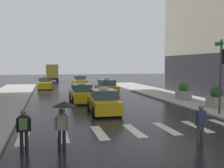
% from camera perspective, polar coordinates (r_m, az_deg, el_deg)
% --- Properties ---
extents(ground_plane, '(160.00, 160.00, 0.00)m').
position_cam_1_polar(ground_plane, '(11.02, 9.89, -13.62)').
color(ground_plane, black).
extents(crosswalk_markings, '(11.30, 2.80, 0.01)m').
position_cam_1_polar(crosswalk_markings, '(13.70, 4.76, -9.97)').
color(crosswalk_markings, silver).
rests_on(crosswalk_markings, ground).
extents(traffic_light_pole, '(0.44, 0.84, 4.80)m').
position_cam_1_polar(traffic_light_pole, '(18.40, 22.74, 3.59)').
color(traffic_light_pole, '#47474C').
rests_on(traffic_light_pole, curb_right).
extents(taxi_lead, '(2.06, 4.60, 1.80)m').
position_cam_1_polar(taxi_lead, '(18.49, -1.85, -3.95)').
color(taxi_lead, yellow).
rests_on(taxi_lead, ground).
extents(taxi_second, '(1.95, 4.55, 1.80)m').
position_cam_1_polar(taxi_second, '(23.76, -6.63, -2.14)').
color(taxi_second, yellow).
rests_on(taxi_second, ground).
extents(taxi_third, '(2.10, 4.62, 1.80)m').
position_cam_1_polar(taxi_third, '(30.09, -1.17, -0.77)').
color(taxi_third, gold).
rests_on(taxi_third, ground).
extents(taxi_fourth, '(1.99, 4.57, 1.80)m').
position_cam_1_polar(taxi_fourth, '(37.22, -14.32, 0.07)').
color(taxi_fourth, yellow).
rests_on(taxi_fourth, ground).
extents(taxi_fifth, '(2.00, 4.57, 1.80)m').
position_cam_1_polar(taxi_fifth, '(41.74, -7.02, 0.62)').
color(taxi_fifth, yellow).
rests_on(taxi_fifth, ground).
extents(box_truck, '(2.36, 7.57, 3.35)m').
position_cam_1_polar(box_truck, '(52.93, -12.83, 2.53)').
color(box_truck, '#2D2D2D').
rests_on(box_truck, ground).
extents(pedestrian_with_umbrella, '(0.96, 0.96, 1.94)m').
position_cam_1_polar(pedestrian_with_umbrella, '(10.50, -10.48, -5.99)').
color(pedestrian_with_umbrella, black).
rests_on(pedestrian_with_umbrella, ground).
extents(pedestrian_with_backpack, '(0.55, 0.43, 1.65)m').
position_cam_1_polar(pedestrian_with_backpack, '(10.72, -18.58, -8.91)').
color(pedestrian_with_backpack, black).
rests_on(pedestrian_with_backpack, ground).
extents(pedestrian_plain_coat, '(0.55, 0.24, 1.65)m').
position_cam_1_polar(pedestrian_plain_coat, '(11.92, 18.62, -7.74)').
color(pedestrian_plain_coat, '#473D33').
rests_on(pedestrian_plain_coat, ground).
extents(planter_near_corner, '(1.10, 1.10, 1.60)m').
position_cam_1_polar(planter_near_corner, '(21.16, 21.63, -2.81)').
color(planter_near_corner, '#A8A399').
rests_on(planter_near_corner, curb_right).
extents(planter_mid_block, '(1.10, 1.10, 1.60)m').
position_cam_1_polar(planter_mid_block, '(24.96, 15.22, -1.62)').
color(planter_mid_block, '#A8A399').
rests_on(planter_mid_block, curb_right).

